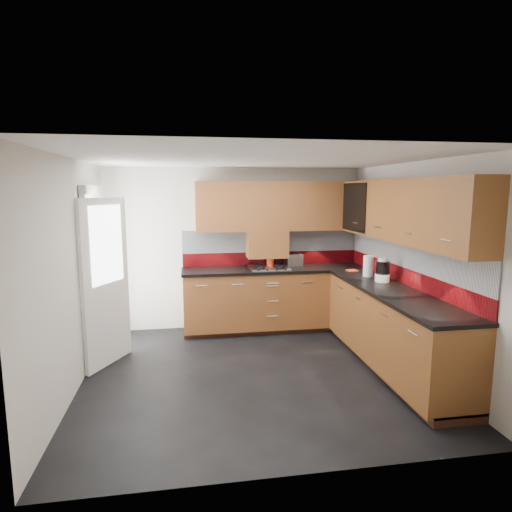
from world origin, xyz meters
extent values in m
cube|color=black|center=(0.00, 0.00, -0.01)|extent=(4.00, 3.80, 0.02)
cube|color=white|center=(0.00, 0.00, 2.45)|extent=(4.00, 3.80, 0.10)
cube|color=beige|center=(0.00, 1.84, 1.20)|extent=(4.00, 0.08, 2.64)
cube|color=beige|center=(0.00, -1.84, 1.20)|extent=(4.00, 0.08, 2.64)
cube|color=beige|center=(-1.94, 0.00, 1.20)|extent=(0.08, 3.80, 2.64)
cube|color=beige|center=(1.94, 0.00, 1.20)|extent=(0.08, 3.80, 2.64)
cube|color=brown|center=(0.55, 1.50, 0.48)|extent=(2.70, 0.60, 0.95)
cube|color=brown|center=(1.60, -0.10, 0.48)|extent=(0.60, 2.60, 0.95)
cube|color=#3C1D11|center=(0.55, 1.53, 0.05)|extent=(2.70, 0.54, 0.10)
cube|color=#3C1D11|center=(1.63, -0.10, 0.05)|extent=(0.54, 2.60, 0.10)
cube|color=black|center=(0.54, 1.49, 0.92)|extent=(2.72, 0.62, 0.04)
cube|color=black|center=(1.59, -0.12, 0.92)|extent=(0.62, 2.60, 0.04)
cube|color=maroon|center=(0.55, 1.79, 1.04)|extent=(2.70, 0.02, 0.20)
cube|color=silver|center=(0.55, 1.79, 1.31)|extent=(2.70, 0.02, 0.34)
cube|color=maroon|center=(1.89, 0.20, 1.04)|extent=(0.02, 3.20, 0.20)
cube|color=silver|center=(1.89, 0.20, 1.31)|extent=(0.02, 3.20, 0.34)
cube|color=brown|center=(0.65, 1.64, 1.84)|extent=(2.50, 0.33, 0.72)
cube|color=brown|center=(1.73, 0.04, 1.84)|extent=(0.33, 2.87, 0.72)
cube|color=silver|center=(0.50, 1.46, 1.63)|extent=(1.80, 0.01, 0.16)
cube|color=silver|center=(1.56, 0.00, 1.63)|extent=(0.01, 2.00, 0.16)
cube|color=brown|center=(0.45, 1.64, 1.28)|extent=(0.60, 0.33, 0.40)
cube|color=black|center=(1.56, 1.07, 1.84)|extent=(0.01, 0.80, 0.66)
cube|color=#FFD18C|center=(1.87, 1.07, 1.84)|extent=(0.01, 0.76, 0.64)
cube|color=black|center=(1.73, 1.07, 1.86)|extent=(0.29, 0.76, 0.01)
cylinder|color=black|center=(1.73, 0.82, 1.96)|extent=(0.07, 0.07, 0.16)
cylinder|color=black|center=(1.73, 0.97, 1.96)|extent=(0.07, 0.07, 0.16)
cylinder|color=white|center=(1.73, 1.12, 1.96)|extent=(0.07, 0.07, 0.16)
cylinder|color=black|center=(1.73, 1.27, 1.96)|extent=(0.07, 0.07, 0.16)
cube|color=white|center=(-1.86, 0.90, 1.02)|extent=(0.06, 0.95, 2.04)
cube|color=white|center=(-1.68, 0.55, 1.00)|extent=(0.42, 0.73, 1.98)
cube|color=white|center=(-1.65, 0.55, 1.45)|extent=(0.28, 0.50, 0.90)
cube|color=silver|center=(0.45, 1.48, 0.95)|extent=(0.57, 0.49, 0.02)
torus|color=black|center=(0.30, 1.36, 0.98)|extent=(0.13, 0.13, 0.02)
torus|color=black|center=(0.60, 1.36, 0.98)|extent=(0.13, 0.13, 0.02)
torus|color=black|center=(0.30, 1.60, 0.98)|extent=(0.13, 0.13, 0.02)
torus|color=black|center=(0.60, 1.60, 0.98)|extent=(0.13, 0.13, 0.02)
cube|color=black|center=(0.45, 1.25, 0.96)|extent=(0.43, 0.04, 0.02)
cylinder|color=red|center=(0.50, 1.62, 1.01)|extent=(0.11, 0.11, 0.14)
cylinder|color=olive|center=(0.50, 1.64, 1.18)|extent=(0.05, 0.02, 0.28)
cylinder|color=olive|center=(0.51, 1.63, 1.17)|extent=(0.04, 0.04, 0.26)
cylinder|color=olive|center=(0.49, 1.64, 1.19)|extent=(0.06, 0.02, 0.29)
cylinder|color=olive|center=(0.51, 1.63, 1.16)|extent=(0.03, 0.05, 0.24)
cylinder|color=olive|center=(0.48, 1.63, 1.17)|extent=(0.04, 0.04, 0.27)
cube|color=silver|center=(0.86, 1.65, 1.03)|extent=(0.29, 0.21, 0.18)
cube|color=black|center=(0.86, 1.65, 1.12)|extent=(0.20, 0.06, 0.01)
cube|color=black|center=(0.86, 1.69, 1.12)|extent=(0.20, 0.06, 0.01)
cylinder|color=white|center=(1.67, 0.34, 0.99)|extent=(0.18, 0.18, 0.10)
cylinder|color=black|center=(1.67, 0.34, 1.12)|extent=(0.17, 0.17, 0.16)
cylinder|color=white|center=(1.67, 0.34, 1.22)|extent=(0.12, 0.12, 0.04)
cylinder|color=white|center=(1.63, 0.68, 1.08)|extent=(0.15, 0.15, 0.27)
cube|color=red|center=(1.57, 1.08, 0.95)|extent=(0.16, 0.15, 0.02)
camera|label=1|loc=(-0.74, -4.57, 2.07)|focal=30.00mm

